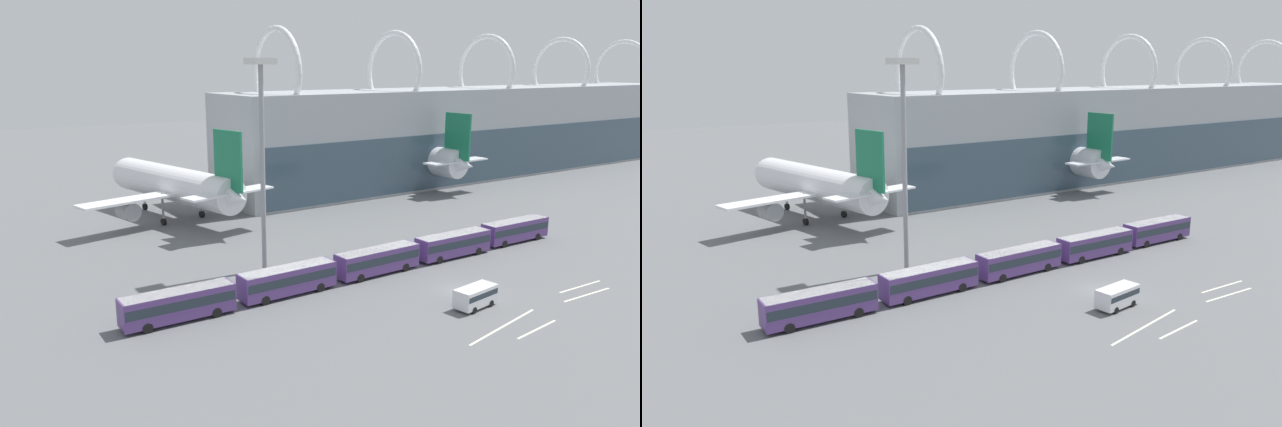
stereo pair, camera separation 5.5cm
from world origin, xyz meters
TOP-DOWN VIEW (x-y plane):
  - ground_plane at (0.00, 0.00)m, footprint 440.00×440.00m
  - terminal_building at (60.89, 51.98)m, footprint 126.38×18.20m
  - airliner_at_gate_near at (-13.33, 47.99)m, footprint 33.51×35.00m
  - airliner_at_gate_far at (38.09, 52.07)m, footprint 37.53×37.25m
  - shuttle_bus_0 at (-28.69, 9.42)m, footprint 11.14×2.78m
  - shuttle_bus_1 at (-16.31, 9.54)m, footprint 11.12×2.71m
  - shuttle_bus_2 at (-3.92, 9.57)m, footprint 11.12×2.72m
  - shuttle_bus_3 at (8.46, 9.40)m, footprint 11.13×2.76m
  - shuttle_bus_4 at (20.84, 9.62)m, footprint 11.14×2.77m
  - service_van_foreground at (-2.30, -4.19)m, footprint 5.17×2.57m
  - floodlight_mast at (-14.22, 18.39)m, footprint 2.80×2.80m
  - lane_stripe_0 at (-3.66, -9.02)m, footprint 11.62×2.45m
  - lane_stripe_1 at (-1.60, -11.24)m, footprint 6.45×0.97m
  - lane_stripe_2 at (10.52, -8.49)m, footprint 7.74×0.49m
  - lane_stripe_3 at (12.19, -6.54)m, footprint 7.19×0.43m

SIDE VIEW (x-z plane):
  - ground_plane at x=0.00m, z-range 0.00..0.00m
  - lane_stripe_0 at x=-3.66m, z-range 0.00..0.01m
  - lane_stripe_1 at x=-1.60m, z-range 0.00..0.01m
  - lane_stripe_2 at x=10.52m, z-range 0.00..0.01m
  - lane_stripe_3 at x=12.19m, z-range 0.00..0.01m
  - service_van_foreground at x=-2.30m, z-range 0.20..2.40m
  - shuttle_bus_0 at x=-28.69m, z-range 0.28..3.38m
  - shuttle_bus_1 at x=-16.31m, z-range 0.28..3.38m
  - shuttle_bus_2 at x=-3.92m, z-range 0.28..3.38m
  - shuttle_bus_3 at x=8.46m, z-range 0.28..3.38m
  - shuttle_bus_4 at x=20.84m, z-range 0.28..3.38m
  - airliner_at_gate_near at x=-13.33m, z-range -1.89..13.38m
  - airliner_at_gate_far at x=38.09m, z-range -1.93..13.52m
  - terminal_building at x=60.89m, z-range -5.38..25.52m
  - floodlight_mast at x=-14.22m, z-range 4.75..29.66m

